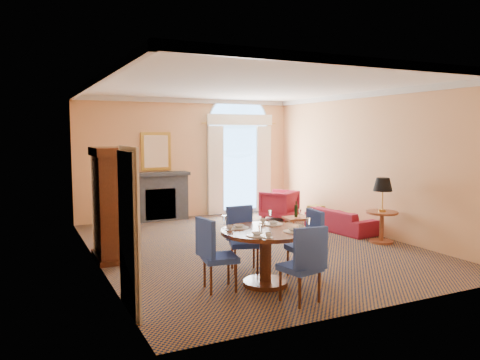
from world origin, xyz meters
name	(u,v)px	position (x,y,z in m)	size (l,w,h in m)	color
ground	(251,246)	(0.00, 0.00, 0.00)	(7.50, 7.50, 0.00)	#14203F
room_envelope	(235,122)	(-0.03, 0.67, 2.51)	(6.04, 7.52, 3.45)	#F1AF73
armoire	(111,206)	(-2.72, 0.22, 0.98)	(0.58, 1.03, 2.03)	#411D0E
dining_table	(266,245)	(-0.90, -2.27, 0.62)	(1.34, 1.34, 1.05)	#411D0E
dining_chair_north	(242,234)	(-0.87, -1.40, 0.61)	(0.59, 0.59, 1.06)	#27459C
dining_chair_south	(305,260)	(-0.81, -3.19, 0.61)	(0.56, 0.56, 1.06)	#27459C
dining_chair_east	(309,239)	(-0.07, -2.19, 0.61)	(0.52, 0.51, 1.06)	#27459C
dining_chair_west	(213,250)	(-1.71, -2.16, 0.61)	(0.55, 0.53, 1.06)	#27459C
sofa	(341,220)	(2.55, 0.39, 0.26)	(1.77, 0.69, 0.52)	maroon
armchair	(279,204)	(2.06, 2.37, 0.38)	(0.82, 0.84, 0.77)	maroon
coffee_table	(303,218)	(1.48, 0.36, 0.40)	(0.89, 0.57, 0.77)	brown
side_table	(382,202)	(2.60, -0.91, 0.85)	(0.66, 0.66, 1.33)	brown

